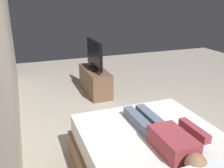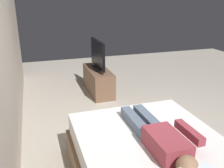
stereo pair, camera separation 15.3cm
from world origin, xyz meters
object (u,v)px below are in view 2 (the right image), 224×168
Objects in this scene: person at (161,137)px; tv_stand at (98,81)px; remote at (187,130)px; tv at (98,55)px.

tv_stand is at bearing -2.83° from person.
remote is at bearing -174.47° from tv_stand.
remote is 2.75m from tv_stand.
person is 2.90m from tv_stand.
remote is 0.14× the size of tv_stand.
remote is (0.15, -0.40, -0.07)m from person.
person reaches higher than tv_stand.
person is 1.15× the size of tv_stand.
person is at bearing 177.17° from tv.
tv is (2.87, -0.14, 0.16)m from person.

